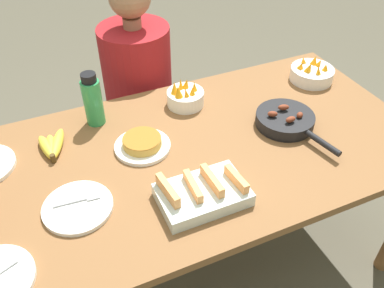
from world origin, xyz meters
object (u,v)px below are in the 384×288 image
object	(u,v)px
water_bottle	(93,100)
frittata_plate_center	(142,144)
skillet	(286,120)
person_figure	(140,109)
empty_plate_near_front	(78,207)
fruit_bowl_citrus	(312,73)
fruit_bowl_mango	(185,97)
melon_tray	(202,193)
banana_bunch	(52,146)

from	to	relation	value
water_bottle	frittata_plate_center	bearing A→B (deg)	-62.79
skillet	person_figure	world-z (taller)	person_figure
person_figure	water_bottle	bearing A→B (deg)	-128.88
empty_plate_near_front	fruit_bowl_citrus	size ratio (longest dim) A/B	1.14
frittata_plate_center	water_bottle	distance (m)	0.28
skillet	fruit_bowl_mango	bearing A→B (deg)	-145.64
frittata_plate_center	empty_plate_near_front	distance (m)	0.36
skillet	fruit_bowl_citrus	world-z (taller)	fruit_bowl_citrus
melon_tray	frittata_plate_center	world-z (taller)	melon_tray
frittata_plate_center	fruit_bowl_citrus	xyz separation A→B (m)	(0.91, 0.15, 0.02)
frittata_plate_center	fruit_bowl_mango	distance (m)	0.34
fruit_bowl_mango	person_figure	xyz separation A→B (m)	(-0.10, 0.40, -0.30)
melon_tray	person_figure	bearing A→B (deg)	85.69
banana_bunch	empty_plate_near_front	xyz separation A→B (m)	(0.03, -0.34, -0.01)
skillet	fruit_bowl_citrus	bearing A→B (deg)	117.21
melon_tray	water_bottle	world-z (taller)	water_bottle
fruit_bowl_citrus	water_bottle	xyz separation A→B (m)	(-1.03, 0.09, 0.07)
empty_plate_near_front	fruit_bowl_citrus	bearing A→B (deg)	16.59
empty_plate_near_front	person_figure	distance (m)	0.97
water_bottle	fruit_bowl_citrus	bearing A→B (deg)	-4.87
skillet	banana_bunch	bearing A→B (deg)	-115.96
empty_plate_near_front	frittata_plate_center	bearing A→B (deg)	35.05
skillet	frittata_plate_center	bearing A→B (deg)	-111.62
melon_tray	person_figure	distance (m)	0.98
banana_bunch	fruit_bowl_mango	bearing A→B (deg)	7.31
skillet	water_bottle	size ratio (longest dim) A/B	1.71
skillet	person_figure	bearing A→B (deg)	-160.80
melon_tray	person_figure	xyz separation A→B (m)	(0.07, 0.94, -0.29)
melon_tray	water_bottle	size ratio (longest dim) A/B	1.28
empty_plate_near_front	fruit_bowl_citrus	world-z (taller)	fruit_bowl_citrus
frittata_plate_center	empty_plate_near_front	xyz separation A→B (m)	(-0.30, -0.21, -0.01)
banana_bunch	skillet	xyz separation A→B (m)	(0.91, -0.23, 0.01)
banana_bunch	fruit_bowl_mango	distance (m)	0.60
skillet	frittata_plate_center	distance (m)	0.60
banana_bunch	empty_plate_near_front	size ratio (longest dim) A/B	0.79
fruit_bowl_mango	fruit_bowl_citrus	bearing A→B (deg)	-4.82
frittata_plate_center	water_bottle	size ratio (longest dim) A/B	0.94
water_bottle	empty_plate_near_front	bearing A→B (deg)	-111.12
banana_bunch	melon_tray	size ratio (longest dim) A/B	0.62
fruit_bowl_mango	water_bottle	size ratio (longest dim) A/B	0.70
banana_bunch	empty_plate_near_front	world-z (taller)	banana_bunch
banana_bunch	frittata_plate_center	xyz separation A→B (m)	(0.32, -0.13, 0.00)
melon_tray	person_figure	world-z (taller)	person_figure
empty_plate_near_front	fruit_bowl_mango	world-z (taller)	fruit_bowl_mango
melon_tray	skillet	bearing A→B (deg)	25.41
frittata_plate_center	empty_plate_near_front	bearing A→B (deg)	-144.95
fruit_bowl_citrus	water_bottle	size ratio (longest dim) A/B	0.88
melon_tray	frittata_plate_center	distance (m)	0.35
fruit_bowl_citrus	melon_tray	bearing A→B (deg)	-148.87
melon_tray	frittata_plate_center	bearing A→B (deg)	106.22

